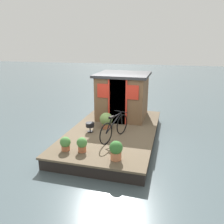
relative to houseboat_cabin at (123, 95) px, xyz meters
name	(u,v)px	position (x,y,z in m)	size (l,w,h in m)	color
ground_plane	(113,139)	(-1.48, 0.00, -1.31)	(60.00, 60.00, 0.00)	#4C5B60
houseboat_deck	(113,134)	(-1.48, 0.00, -1.11)	(5.18, 2.95, 0.40)	brown
houseboat_cabin	(123,95)	(0.00, 0.00, 0.00)	(1.98, 2.06, 1.81)	brown
bicycle	(114,128)	(-2.28, -0.24, -0.54)	(1.59, 0.62, 0.82)	black
potted_plant_thyme	(106,120)	(-1.45, 0.28, -0.60)	(0.46, 0.46, 0.58)	#B2603D
potted_plant_basil	(65,143)	(-3.44, 0.90, -0.70)	(0.31, 0.31, 0.41)	#B2603D
potted_plant_lavender	(116,150)	(-3.58, -0.62, -0.64)	(0.36, 0.36, 0.52)	#C6754C
potted_plant_rosemary	(82,144)	(-3.40, 0.41, -0.69)	(0.30, 0.30, 0.43)	#B2603D
charcoal_grill	(90,125)	(-1.94, 0.71, -0.67)	(0.29, 0.29, 0.34)	black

